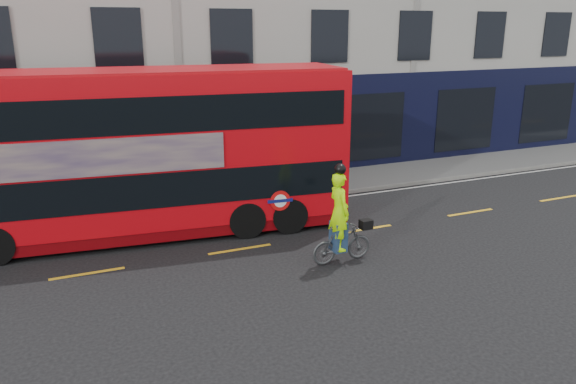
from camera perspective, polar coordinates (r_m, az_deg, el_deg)
ground at (r=14.31m, az=-2.97°, el=-7.95°), size 120.00×120.00×0.00m
pavement at (r=20.13m, az=-9.44°, el=-0.59°), size 60.00×3.00×0.12m
kerb at (r=18.75m, az=-8.32°, el=-1.83°), size 60.00×0.12×0.13m
road_edge_line at (r=18.49m, az=-8.06°, el=-2.28°), size 58.00×0.10×0.01m
lane_dashes at (r=15.61m, az=-4.90°, el=-5.81°), size 58.00×0.12×0.01m
bus at (r=16.57m, az=-14.60°, el=3.91°), size 12.05×3.92×4.78m
cyclist at (r=14.48m, az=5.38°, el=-3.68°), size 1.72×0.75×2.65m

